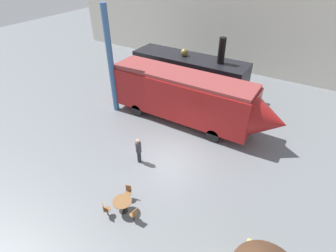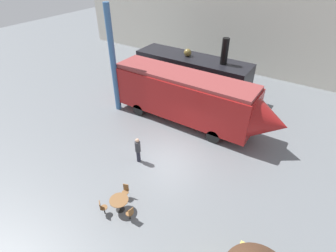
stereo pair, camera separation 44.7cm
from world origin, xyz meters
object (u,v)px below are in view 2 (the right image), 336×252
at_px(streamlined_locomotive, 192,98).
at_px(visitor_person, 138,149).
at_px(steam_locomotive, 192,71).
at_px(cafe_table_near, 119,202).
at_px(cafe_chair_0, 130,213).

relative_size(streamlined_locomotive, visitor_person, 7.36).
distance_m(steam_locomotive, cafe_table_near, 13.84).
bearing_deg(steam_locomotive, streamlined_locomotive, -61.04).
bearing_deg(cafe_table_near, cafe_chair_0, -10.71).
relative_size(steam_locomotive, cafe_chair_0, 11.59).
bearing_deg(streamlined_locomotive, cafe_chair_0, -79.45).
bearing_deg(steam_locomotive, cafe_chair_0, -72.83).
xyz_separation_m(steam_locomotive, cafe_table_near, (3.35, -13.36, -1.33)).
distance_m(streamlined_locomotive, cafe_chair_0, 9.29).
height_order(streamlined_locomotive, cafe_chair_0, streamlined_locomotive).
height_order(cafe_table_near, cafe_chair_0, cafe_chair_0).
xyz_separation_m(cafe_table_near, visitor_person, (-1.49, 3.38, 0.33)).
height_order(steam_locomotive, cafe_table_near, steam_locomotive).
distance_m(streamlined_locomotive, cafe_table_near, 9.01).
relative_size(steam_locomotive, visitor_person, 5.88).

